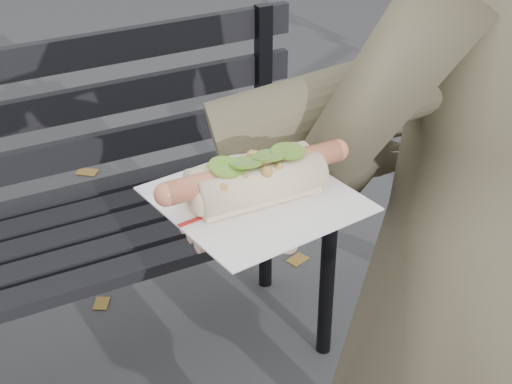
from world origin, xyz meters
TOP-DOWN VIEW (x-y plane):
  - park_bench at (-0.10, 0.96)m, footprint 1.50×0.44m
  - person at (0.37, 0.04)m, footprint 0.64×0.45m
  - held_hotdog at (0.17, 0.03)m, footprint 0.62×0.30m

SIDE VIEW (x-z plane):
  - park_bench at x=-0.10m, z-range 0.08..0.96m
  - person at x=0.37m, z-range 0.00..1.64m
  - held_hotdog at x=0.17m, z-range 1.01..1.20m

